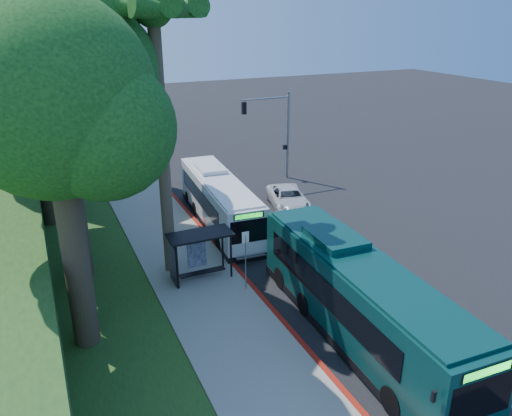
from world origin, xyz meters
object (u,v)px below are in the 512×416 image
bus_shelter (195,247)px  white_bus (219,200)px  pickup (288,198)px  teal_bus (358,297)px

bus_shelter → white_bus: (3.63, 6.22, -0.17)m
pickup → teal_bus: bearing=-92.9°
white_bus → pickup: bearing=10.1°
bus_shelter → teal_bus: (4.64, -7.38, 0.08)m
white_bus → teal_bus: size_ratio=0.87×
white_bus → pickup: white_bus is taller
white_bus → pickup: 5.43m
bus_shelter → white_bus: size_ratio=0.28×
bus_shelter → pickup: 11.27m
bus_shelter → pickup: bearing=37.1°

